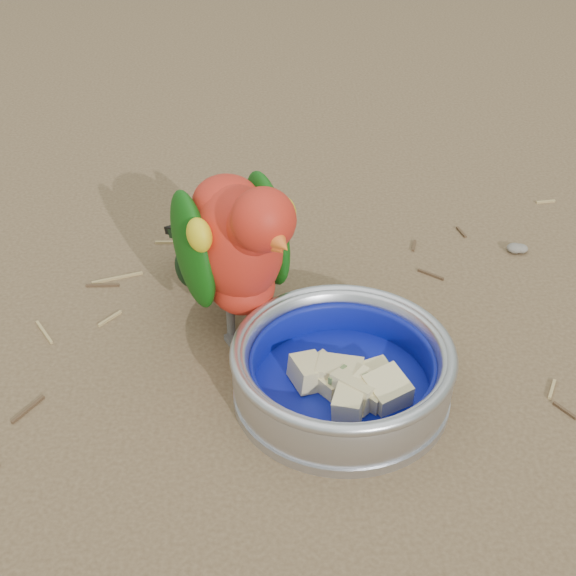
{
  "coord_description": "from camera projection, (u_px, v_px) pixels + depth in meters",
  "views": [
    {
      "loc": [
        0.01,
        -0.52,
        0.55
      ],
      "look_at": [
        0.02,
        0.14,
        0.08
      ],
      "focal_mm": 50.0,
      "sensor_mm": 36.0,
      "label": 1
    }
  ],
  "objects": [
    {
      "name": "food_bowl",
      "position": [
        341.0,
        390.0,
        0.78
      ],
      "size": [
        0.21,
        0.21,
        0.02
      ],
      "primitive_type": "cylinder",
      "color": "#B2B2BA",
      "rests_on": "ground"
    },
    {
      "name": "ground",
      "position": [
        266.0,
        446.0,
        0.74
      ],
      "size": [
        60.0,
        60.0,
        0.0
      ],
      "primitive_type": "plane",
      "color": "brown"
    },
    {
      "name": "ground_debris",
      "position": [
        263.0,
        425.0,
        0.75
      ],
      "size": [
        0.9,
        0.8,
        0.01
      ],
      "primitive_type": null,
      "color": "#A58A54",
      "rests_on": "ground"
    },
    {
      "name": "fruit_wedges",
      "position": [
        342.0,
        372.0,
        0.77
      ],
      "size": [
        0.13,
        0.13,
        0.03
      ],
      "primitive_type": null,
      "color": "#D6C587",
      "rests_on": "food_bowl"
    },
    {
      "name": "lory_parrot",
      "position": [
        238.0,
        257.0,
        0.82
      ],
      "size": [
        0.21,
        0.27,
        0.19
      ],
      "primitive_type": null,
      "rotation": [
        0.0,
        0.0,
        -2.67
      ],
      "color": "red",
      "rests_on": "ground"
    },
    {
      "name": "bowl_wall",
      "position": [
        342.0,
        367.0,
        0.77
      ],
      "size": [
        0.21,
        0.21,
        0.04
      ],
      "primitive_type": null,
      "color": "#B2B2BA",
      "rests_on": "food_bowl"
    }
  ]
}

